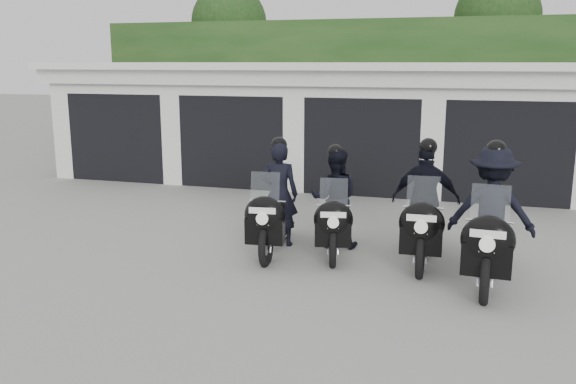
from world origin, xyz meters
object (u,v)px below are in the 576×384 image
(police_bike_b, at_px, (334,205))
(police_bike_d, at_px, (491,219))
(police_bike_a, at_px, (276,206))
(police_bike_c, at_px, (425,207))

(police_bike_b, xyz_separation_m, police_bike_d, (2.36, -0.68, 0.11))
(police_bike_a, relative_size, police_bike_b, 1.07)
(police_bike_a, bearing_deg, police_bike_c, 0.72)
(police_bike_a, height_order, police_bike_b, police_bike_a)
(police_bike_a, xyz_separation_m, police_bike_b, (0.90, 0.28, -0.00))
(police_bike_a, bearing_deg, police_bike_d, -12.81)
(police_bike_d, bearing_deg, police_bike_a, 176.87)
(police_bike_d, bearing_deg, police_bike_b, 167.74)
(police_bike_a, distance_m, police_bike_d, 3.28)
(police_bike_a, bearing_deg, police_bike_b, 11.57)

